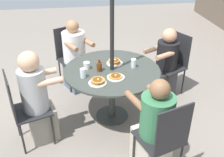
{
  "coord_description": "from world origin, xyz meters",
  "views": [
    {
      "loc": [
        2.95,
        -0.43,
        2.33
      ],
      "look_at": [
        0.0,
        0.0,
        0.61
      ],
      "focal_mm": 42.0,
      "sensor_mm": 36.0,
      "label": 1
    }
  ],
  "objects_px": {
    "patio_chair_north": "(23,106)",
    "coffee_cup": "(87,66)",
    "patio_chair_east": "(165,137)",
    "syrup_bottle": "(99,67)",
    "diner_south": "(165,66)",
    "drinking_glass_a": "(83,73)",
    "pancake_plate_c": "(114,62)",
    "patio_table": "(112,76)",
    "diner_east": "(154,129)",
    "diner_west": "(76,59)",
    "pancake_plate_a": "(98,81)",
    "drinking_glass_b": "(133,63)",
    "patio_chair_west": "(70,53)",
    "diner_north": "(37,101)",
    "pancake_plate_b": "(116,77)",
    "patio_chair_south": "(173,61)"
  },
  "relations": [
    {
      "from": "patio_chair_west",
      "to": "diner_north",
      "type": "bearing_deg",
      "value": 45.94
    },
    {
      "from": "patio_chair_east",
      "to": "patio_chair_north",
      "type": "bearing_deg",
      "value": 135.35
    },
    {
      "from": "patio_chair_east",
      "to": "syrup_bottle",
      "type": "xyz_separation_m",
      "value": [
        -1.09,
        -0.53,
        0.26
      ]
    },
    {
      "from": "patio_chair_east",
      "to": "diner_west",
      "type": "xyz_separation_m",
      "value": [
        -1.97,
        -0.82,
        -0.03
      ]
    },
    {
      "from": "patio_chair_west",
      "to": "diner_east",
      "type": "bearing_deg",
      "value": 85.56
    },
    {
      "from": "patio_chair_south",
      "to": "pancake_plate_b",
      "type": "distance_m",
      "value": 1.28
    },
    {
      "from": "diner_west",
      "to": "pancake_plate_a",
      "type": "relative_size",
      "value": 5.32
    },
    {
      "from": "pancake_plate_a",
      "to": "patio_chair_west",
      "type": "bearing_deg",
      "value": -166.36
    },
    {
      "from": "diner_north",
      "to": "patio_table",
      "type": "bearing_deg",
      "value": 90.0
    },
    {
      "from": "diner_east",
      "to": "patio_chair_west",
      "type": "bearing_deg",
      "value": 95.26
    },
    {
      "from": "diner_south",
      "to": "pancake_plate_a",
      "type": "distance_m",
      "value": 1.36
    },
    {
      "from": "patio_chair_east",
      "to": "drinking_glass_b",
      "type": "xyz_separation_m",
      "value": [
        -1.13,
        -0.08,
        0.26
      ]
    },
    {
      "from": "patio_chair_east",
      "to": "patio_chair_south",
      "type": "bearing_deg",
      "value": 49.22
    },
    {
      "from": "pancake_plate_c",
      "to": "syrup_bottle",
      "type": "xyz_separation_m",
      "value": [
        0.17,
        -0.22,
        0.04
      ]
    },
    {
      "from": "patio_chair_north",
      "to": "syrup_bottle",
      "type": "bearing_deg",
      "value": 92.39
    },
    {
      "from": "patio_chair_north",
      "to": "pancake_plate_b",
      "type": "xyz_separation_m",
      "value": [
        -0.16,
        1.11,
        0.21
      ]
    },
    {
      "from": "diner_west",
      "to": "pancake_plate_c",
      "type": "height_order",
      "value": "diner_west"
    },
    {
      "from": "patio_table",
      "to": "diner_east",
      "type": "height_order",
      "value": "diner_east"
    },
    {
      "from": "syrup_bottle",
      "to": "patio_chair_east",
      "type": "bearing_deg",
      "value": 25.79
    },
    {
      "from": "diner_west",
      "to": "coffee_cup",
      "type": "bearing_deg",
      "value": 71.95
    },
    {
      "from": "patio_chair_west",
      "to": "drinking_glass_b",
      "type": "relative_size",
      "value": 8.39
    },
    {
      "from": "patio_chair_east",
      "to": "pancake_plate_c",
      "type": "height_order",
      "value": "patio_chair_east"
    },
    {
      "from": "patio_chair_south",
      "to": "diner_west",
      "type": "height_order",
      "value": "diner_west"
    },
    {
      "from": "patio_chair_north",
      "to": "pancake_plate_a",
      "type": "relative_size",
      "value": 4.5
    },
    {
      "from": "patio_chair_north",
      "to": "coffee_cup",
      "type": "bearing_deg",
      "value": 100.75
    },
    {
      "from": "patio_chair_west",
      "to": "syrup_bottle",
      "type": "bearing_deg",
      "value": 82.13
    },
    {
      "from": "patio_table",
      "to": "diner_south",
      "type": "relative_size",
      "value": 1.14
    },
    {
      "from": "diner_north",
      "to": "syrup_bottle",
      "type": "bearing_deg",
      "value": 92.9
    },
    {
      "from": "diner_south",
      "to": "drinking_glass_b",
      "type": "relative_size",
      "value": 9.48
    },
    {
      "from": "patio_table",
      "to": "pancake_plate_c",
      "type": "xyz_separation_m",
      "value": [
        -0.16,
        0.06,
        0.13
      ]
    },
    {
      "from": "patio_chair_east",
      "to": "coffee_cup",
      "type": "relative_size",
      "value": 10.4
    },
    {
      "from": "coffee_cup",
      "to": "pancake_plate_a",
      "type": "bearing_deg",
      "value": 15.07
    },
    {
      "from": "patio_chair_south",
      "to": "drinking_glass_a",
      "type": "xyz_separation_m",
      "value": [
        0.67,
        -1.42,
        0.26
      ]
    },
    {
      "from": "diner_north",
      "to": "diner_south",
      "type": "relative_size",
      "value": 1.1
    },
    {
      "from": "drinking_glass_a",
      "to": "pancake_plate_c",
      "type": "bearing_deg",
      "value": 125.54
    },
    {
      "from": "patio_chair_north",
      "to": "pancake_plate_c",
      "type": "bearing_deg",
      "value": 95.95
    },
    {
      "from": "diner_south",
      "to": "patio_chair_west",
      "type": "relative_size",
      "value": 1.13
    },
    {
      "from": "diner_west",
      "to": "diner_east",
      "type": "bearing_deg",
      "value": 85.16
    },
    {
      "from": "patio_table",
      "to": "drinking_glass_b",
      "type": "xyz_separation_m",
      "value": [
        -0.02,
        0.29,
        0.16
      ]
    },
    {
      "from": "patio_chair_north",
      "to": "diner_west",
      "type": "relative_size",
      "value": 0.85
    },
    {
      "from": "pancake_plate_a",
      "to": "drinking_glass_b",
      "type": "xyz_separation_m",
      "value": [
        -0.34,
        0.5,
        0.03
      ]
    },
    {
      "from": "pancake_plate_c",
      "to": "drinking_glass_a",
      "type": "xyz_separation_m",
      "value": [
        0.31,
        -0.44,
        0.03
      ]
    },
    {
      "from": "diner_west",
      "to": "drinking_glass_b",
      "type": "bearing_deg",
      "value": 103.58
    },
    {
      "from": "coffee_cup",
      "to": "patio_chair_north",
      "type": "bearing_deg",
      "value": -60.37
    },
    {
      "from": "syrup_bottle",
      "to": "pancake_plate_c",
      "type": "bearing_deg",
      "value": 127.67
    },
    {
      "from": "diner_west",
      "to": "pancake_plate_b",
      "type": "distance_m",
      "value": 1.21
    },
    {
      "from": "diner_north",
      "to": "pancake_plate_b",
      "type": "bearing_deg",
      "value": 77.13
    },
    {
      "from": "diner_east",
      "to": "coffee_cup",
      "type": "bearing_deg",
      "value": 103.91
    },
    {
      "from": "patio_table",
      "to": "drinking_glass_b",
      "type": "relative_size",
      "value": 10.8
    },
    {
      "from": "patio_chair_east",
      "to": "diner_south",
      "type": "bearing_deg",
      "value": 53.34
    }
  ]
}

